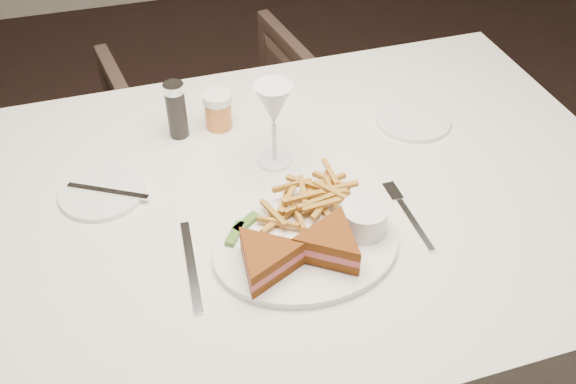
% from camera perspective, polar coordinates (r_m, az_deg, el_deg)
% --- Properties ---
extents(table, '(1.38, 0.93, 0.75)m').
position_cam_1_polar(table, '(1.47, -0.56, -11.17)').
color(table, silver).
rests_on(table, ground).
extents(chair_far, '(0.69, 0.65, 0.62)m').
position_cam_1_polar(chair_far, '(2.10, -5.98, 5.39)').
color(chair_far, '#433029').
rests_on(chair_far, ground).
extents(table_setting, '(0.81, 0.59, 0.18)m').
position_cam_1_polar(table_setting, '(1.13, 0.10, -0.53)').
color(table_setting, white).
rests_on(table_setting, table).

